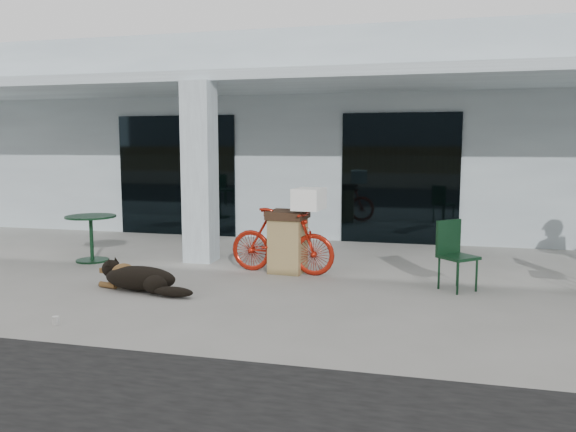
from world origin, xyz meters
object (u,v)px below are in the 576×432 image
(cafe_table_near, at_px, (91,239))
(trash_receptacle, at_px, (288,241))
(bicycle, at_px, (282,241))
(dog, at_px, (140,277))
(cafe_chair_far_a, at_px, (458,256))

(cafe_table_near, distance_m, trash_receptacle, 3.56)
(bicycle, height_order, dog, bicycle)
(trash_receptacle, bearing_deg, cafe_chair_far_a, -11.79)
(cafe_chair_far_a, bearing_deg, dog, 151.90)
(cafe_table_near, bearing_deg, dog, -42.01)
(bicycle, xyz_separation_m, trash_receptacle, (0.07, 0.10, -0.02))
(bicycle, xyz_separation_m, cafe_table_near, (-3.49, 0.10, -0.12))
(cafe_table_near, relative_size, trash_receptacle, 0.87)
(cafe_chair_far_a, bearing_deg, cafe_table_near, 132.32)
(cafe_table_near, relative_size, cafe_chair_far_a, 0.88)
(cafe_table_near, distance_m, cafe_chair_far_a, 6.19)
(dog, distance_m, cafe_table_near, 2.49)
(cafe_table_near, bearing_deg, bicycle, -1.70)
(bicycle, distance_m, dog, 2.29)
(cafe_table_near, height_order, trash_receptacle, trash_receptacle)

